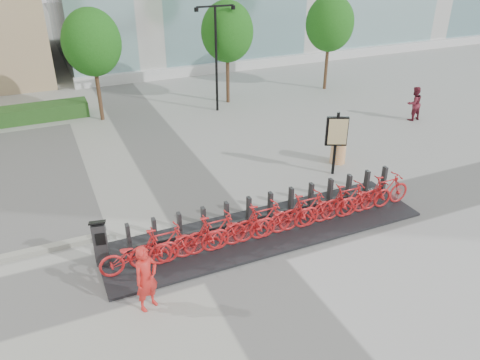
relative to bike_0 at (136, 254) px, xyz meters
name	(u,v)px	position (x,y,z in m)	size (l,w,h in m)	color
ground	(229,247)	(2.60, 0.05, -0.58)	(120.00, 120.00, 0.00)	#A5A5A5
hedge_b	(21,115)	(-2.40, 13.25, -0.23)	(6.00, 1.20, 0.70)	#1B451A
tree_1	(92,43)	(1.10, 12.05, 3.01)	(2.60, 2.60, 5.10)	brown
tree_2	(227,32)	(7.60, 12.05, 3.01)	(2.60, 2.60, 5.10)	brown
tree_3	(330,24)	(13.60, 12.05, 3.01)	(2.60, 2.60, 5.10)	brown
streetlamp	(216,47)	(6.60, 11.05, 2.55)	(2.00, 0.20, 5.00)	black
dock_pad	(266,230)	(3.90, 0.35, -0.54)	(9.60, 2.40, 0.08)	black
dock_rail_posts	(271,206)	(4.32, 0.82, -0.07)	(8.74, 0.50, 0.85)	#2B2B2D
bike_0	(136,254)	(0.00, 0.00, 0.00)	(0.66, 1.90, 1.00)	red
bike_1	(163,245)	(0.72, 0.00, 0.05)	(0.52, 1.85, 1.11)	red
bike_2	(190,241)	(1.44, 0.00, 0.00)	(0.66, 1.90, 1.00)	red
bike_3	(215,233)	(2.16, 0.00, 0.05)	(0.52, 1.85, 1.11)	red
bike_4	(239,228)	(2.88, 0.00, 0.00)	(0.66, 1.90, 1.00)	red
bike_5	(262,221)	(3.60, 0.00, 0.05)	(0.52, 1.85, 1.11)	red
bike_6	(285,217)	(4.32, 0.00, 0.00)	(0.66, 1.90, 1.00)	red
bike_7	(306,210)	(5.04, 0.00, 0.05)	(0.52, 1.85, 1.11)	red
bike_8	(327,207)	(5.76, 0.00, 0.00)	(0.66, 1.90, 1.00)	red
bike_9	(347,200)	(6.48, 0.00, 0.05)	(0.52, 1.85, 1.11)	red
bike_10	(366,197)	(7.20, 0.00, 0.00)	(0.66, 1.90, 1.00)	red
bike_11	(385,191)	(7.92, 0.00, 0.05)	(0.52, 1.85, 1.11)	red
kiosk	(101,243)	(-0.76, 0.64, 0.15)	(0.47, 0.41, 1.35)	#2B2B2D
worker_red	(146,278)	(-0.05, -1.38, 0.26)	(0.61, 0.40, 1.68)	red
pedestrian	(414,104)	(14.54, 6.00, 0.22)	(0.78, 0.61, 1.60)	maroon
construction_barrel	(338,149)	(8.57, 3.47, -0.03)	(0.58, 0.58, 1.11)	orange
map_sign	(337,134)	(7.87, 2.73, 0.98)	(0.75, 0.42, 2.37)	black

